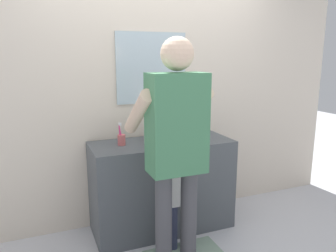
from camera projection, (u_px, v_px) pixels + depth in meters
ground_plane at (174, 242)px, 2.95m from camera, size 14.00×14.00×0.00m
back_wall at (150, 87)px, 3.23m from camera, size 4.40×0.10×2.70m
vanity_cabinet at (162, 185)px, 3.13m from camera, size 1.32×0.54×0.87m
sink_basin at (163, 136)px, 3.01m from camera, size 0.35×0.35×0.11m
faucet at (155, 129)px, 3.20m from camera, size 0.18×0.14×0.18m
toothbrush_cup at (121, 139)px, 2.91m from camera, size 0.07×0.07×0.21m
soap_bottle at (186, 131)px, 3.20m from camera, size 0.06×0.06×0.17m
child_toddler at (179, 189)px, 2.74m from camera, size 0.29×0.29×0.93m
adult_parent at (176, 138)px, 2.35m from camera, size 0.55×0.58×1.78m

